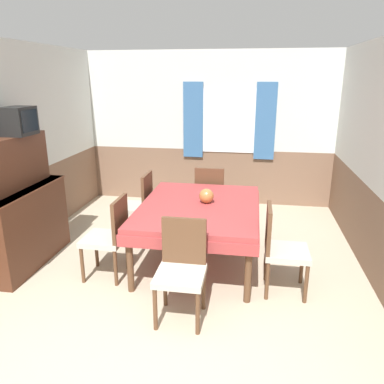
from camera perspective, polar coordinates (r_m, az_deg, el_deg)
The scene contains 13 objects.
ground_plane at distance 3.15m, azimuth -8.34°, elevation -26.62°, with size 16.00×16.00×0.00m, color tan.
wall_back at distance 6.55m, azimuth 2.78°, elevation 9.60°, with size 4.62×0.10×2.60m.
wall_left at distance 5.25m, azimuth -24.51°, elevation 6.08°, with size 0.05×4.68×2.60m.
wall_right at distance 4.58m, azimuth 26.60°, elevation 4.37°, with size 0.05×4.68×2.60m.
dining_table at distance 4.45m, azimuth 1.11°, elevation -3.12°, with size 1.40×1.79×0.73m.
chair_head_window at distance 5.53m, azimuth 2.77°, elevation -0.33°, with size 0.44×0.44×0.93m.
chair_left_near at distance 4.25m, azimuth -12.44°, elevation -6.33°, with size 0.44×0.44×0.93m.
chair_head_near at distance 3.50m, azimuth -1.60°, elevation -11.25°, with size 0.44×0.44×0.93m.
chair_left_far at distance 5.18m, azimuth -8.16°, elevation -1.74°, with size 0.44×0.44×0.93m.
chair_right_near at distance 3.98m, azimuth 13.31°, elevation -8.05°, with size 0.44×0.44×0.93m.
sideboard at distance 4.82m, azimuth -24.65°, elevation -2.78°, with size 0.46×1.31×1.53m.
tv at distance 4.72m, azimuth -24.95°, elevation 9.78°, with size 0.29×0.37×0.32m.
vase at distance 4.45m, azimuth 2.21°, elevation -0.60°, with size 0.17×0.17×0.17m.
Camera 1 is at (0.77, -2.15, 2.18)m, focal length 35.00 mm.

